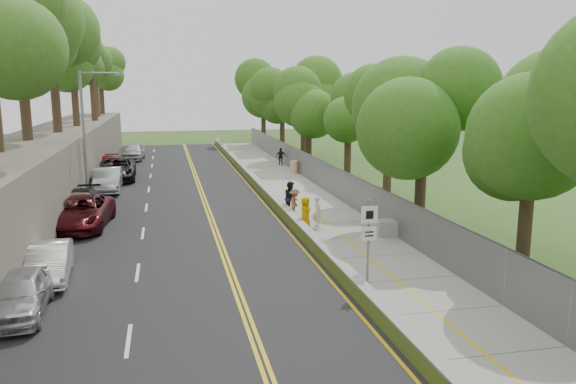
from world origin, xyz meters
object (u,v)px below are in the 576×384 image
at_px(person_far, 281,156).
at_px(car_1, 49,262).
at_px(construction_barrel, 294,167).
at_px(painter_0, 305,213).
at_px(car_0, 19,294).
at_px(signpost, 369,232).
at_px(car_2, 81,213).
at_px(streetlight, 87,128).
at_px(concrete_block, 388,228).

bearing_deg(person_far, car_1, 78.40).
xyz_separation_m(construction_barrel, car_1, (-14.60, -22.94, 0.15)).
bearing_deg(painter_0, car_0, 147.94).
relative_size(signpost, person_far, 1.99).
distance_m(signpost, car_0, 11.72).
relative_size(signpost, car_2, 0.55).
xyz_separation_m(streetlight, car_1, (0.13, -14.13, -3.93)).
bearing_deg(construction_barrel, streetlight, -149.12).
bearing_deg(concrete_block, construction_barrel, 90.10).
bearing_deg(concrete_block, car_0, -156.74).
bearing_deg(car_0, car_1, 83.19).
bearing_deg(car_0, person_far, 62.49).
bearing_deg(car_1, painter_0, 21.03).
distance_m(streetlight, signpost, 20.72).
height_order(car_2, person_far, person_far).
relative_size(streetlight, signpost, 2.58).
bearing_deg(streetlight, car_1, -89.48).
relative_size(construction_barrel, car_0, 0.25).
distance_m(streetlight, concrete_block, 18.89).
distance_m(car_2, painter_0, 11.30).
relative_size(car_0, person_far, 2.62).
distance_m(streetlight, car_2, 7.33).
relative_size(car_2, painter_0, 3.45).
bearing_deg(person_far, car_2, 70.16).
bearing_deg(car_1, car_0, -98.85).
height_order(car_0, car_1, car_0).
height_order(painter_0, person_far, painter_0).
bearing_deg(painter_0, construction_barrel, 9.88).
distance_m(streetlight, painter_0, 14.81).
xyz_separation_m(signpost, car_2, (-11.29, 10.76, -1.14)).
bearing_deg(person_far, concrete_block, 106.08).
distance_m(painter_0, person_far, 23.01).
distance_m(construction_barrel, car_1, 27.19).
bearing_deg(streetlight, car_0, -90.45).
xyz_separation_m(streetlight, car_0, (-0.14, -17.41, -3.90)).
relative_size(signpost, concrete_block, 2.76).
bearing_deg(signpost, concrete_block, 61.62).
distance_m(construction_barrel, painter_0, 18.06).
xyz_separation_m(concrete_block, car_0, (-14.90, -6.41, 0.31)).
xyz_separation_m(signpost, concrete_block, (3.25, 6.02, -1.54)).
relative_size(streetlight, concrete_block, 7.11).
relative_size(streetlight, car_1, 1.96).
xyz_separation_m(streetlight, person_far, (14.66, 13.85, -3.81)).
xyz_separation_m(construction_barrel, car_0, (-14.87, -26.21, 0.17)).
bearing_deg(painter_0, streetlight, 72.65).
xyz_separation_m(signpost, person_far, (3.15, 30.86, -1.13)).
bearing_deg(signpost, painter_0, 92.12).
relative_size(concrete_block, painter_0, 0.69).
bearing_deg(person_far, signpost, 100.02).
bearing_deg(car_1, person_far, 58.34).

